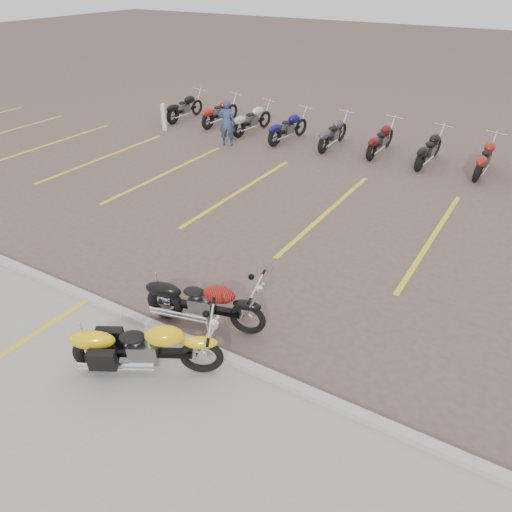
# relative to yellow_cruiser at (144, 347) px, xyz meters

# --- Properties ---
(ground) EXTENTS (100.00, 100.00, 0.00)m
(ground) POSITION_rel_yellow_cruiser_xyz_m (0.01, 2.85, -0.48)
(ground) COLOR brown
(ground) RESTS_ON ground
(concrete_apron) EXTENTS (60.00, 5.00, 0.01)m
(concrete_apron) POSITION_rel_yellow_cruiser_xyz_m (0.01, -1.65, -0.48)
(concrete_apron) COLOR #9E9B93
(concrete_apron) RESTS_ON ground
(curb) EXTENTS (60.00, 0.18, 0.12)m
(curb) POSITION_rel_yellow_cruiser_xyz_m (0.01, 0.85, -0.42)
(curb) COLOR #ADAAA3
(curb) RESTS_ON ground
(parking_stripes) EXTENTS (38.00, 5.50, 0.01)m
(parking_stripes) POSITION_rel_yellow_cruiser_xyz_m (0.01, 6.85, -0.48)
(parking_stripes) COLOR yellow
(parking_stripes) RESTS_ON ground
(yellow_cruiser) EXTENTS (2.12, 1.29, 0.97)m
(yellow_cruiser) POSITION_rel_yellow_cruiser_xyz_m (0.00, 0.00, 0.00)
(yellow_cruiser) COLOR black
(yellow_cruiser) RESTS_ON ground
(flame_cruiser) EXTENTS (2.19, 0.68, 0.92)m
(flame_cruiser) POSITION_rel_yellow_cruiser_xyz_m (0.06, 1.41, -0.03)
(flame_cruiser) COLOR black
(flame_cruiser) RESTS_ON ground
(person_a) EXTENTS (0.69, 0.59, 1.61)m
(person_a) POSITION_rel_yellow_cruiser_xyz_m (-5.31, 10.05, 0.32)
(person_a) COLOR navy
(person_a) RESTS_ON ground
(bollard) EXTENTS (0.20, 0.20, 1.00)m
(bollard) POSITION_rel_yellow_cruiser_xyz_m (-8.41, 10.31, 0.02)
(bollard) COLOR silver
(bollard) RESTS_ON ground
(bg_bike_row) EXTENTS (15.69, 2.05, 1.10)m
(bg_bike_row) POSITION_rel_yellow_cruiser_xyz_m (-1.25, 11.83, 0.07)
(bg_bike_row) COLOR black
(bg_bike_row) RESTS_ON ground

